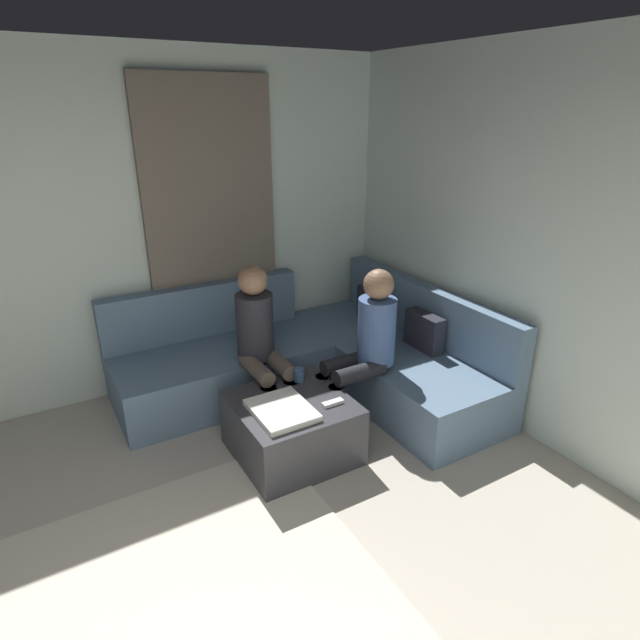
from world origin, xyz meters
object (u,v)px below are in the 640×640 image
(ottoman, at_px, (292,427))
(person_on_couch_back, at_px, (365,343))
(person_on_couch_side, at_px, (261,339))
(game_remote, at_px, (333,403))
(coffee_mug, at_px, (299,375))
(sectional_couch, at_px, (318,359))

(ottoman, distance_m, person_on_couch_back, 0.81)
(ottoman, xyz_separation_m, person_on_couch_back, (-0.10, 0.67, 0.45))
(person_on_couch_side, bearing_deg, ottoman, 86.45)
(game_remote, height_order, person_on_couch_back, person_on_couch_back)
(ottoman, xyz_separation_m, coffee_mug, (-0.22, 0.18, 0.26))
(ottoman, bearing_deg, sectional_couch, 138.26)
(ottoman, bearing_deg, game_remote, 50.71)
(person_on_couch_back, xyz_separation_m, person_on_couch_side, (-0.44, -0.64, 0.00))
(sectional_couch, height_order, game_remote, sectional_couch)
(coffee_mug, relative_size, person_on_couch_side, 0.08)
(game_remote, bearing_deg, person_on_couch_side, -165.50)
(ottoman, xyz_separation_m, game_remote, (0.18, 0.22, 0.22))
(game_remote, relative_size, person_on_couch_side, 0.12)
(person_on_couch_side, bearing_deg, game_remote, 104.50)
(game_remote, bearing_deg, person_on_couch_back, 121.64)
(sectional_couch, distance_m, ottoman, 0.93)
(sectional_couch, xyz_separation_m, person_on_couch_side, (0.15, -0.58, 0.38))
(game_remote, xyz_separation_m, person_on_couch_side, (-0.72, -0.19, 0.23))
(sectional_couch, height_order, person_on_couch_side, person_on_couch_side)
(coffee_mug, xyz_separation_m, game_remote, (0.40, 0.04, -0.04))
(person_on_couch_side, bearing_deg, sectional_couch, -165.73)
(ottoman, distance_m, person_on_couch_side, 0.70)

